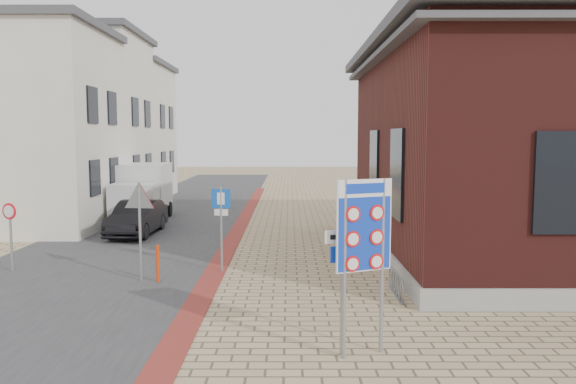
# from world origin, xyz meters

# --- Properties ---
(ground) EXTENTS (120.00, 120.00, 0.00)m
(ground) POSITION_xyz_m (0.00, 0.00, 0.00)
(ground) COLOR tan
(ground) RESTS_ON ground
(road_strip) EXTENTS (7.00, 60.00, 0.02)m
(road_strip) POSITION_xyz_m (-5.50, 15.00, 0.01)
(road_strip) COLOR #38383A
(road_strip) RESTS_ON ground
(curb_strip) EXTENTS (0.60, 40.00, 0.02)m
(curb_strip) POSITION_xyz_m (-2.00, 10.00, 0.01)
(curb_strip) COLOR maroon
(curb_strip) RESTS_ON ground
(brick_building) EXTENTS (13.00, 13.00, 6.80)m
(brick_building) POSITION_xyz_m (8.99, 7.00, 3.49)
(brick_building) COLOR gray
(brick_building) RESTS_ON ground
(townhouse_near) EXTENTS (7.40, 6.40, 8.30)m
(townhouse_near) POSITION_xyz_m (-10.99, 12.00, 4.17)
(townhouse_near) COLOR silver
(townhouse_near) RESTS_ON ground
(townhouse_mid) EXTENTS (7.40, 6.40, 9.10)m
(townhouse_mid) POSITION_xyz_m (-10.99, 18.00, 4.57)
(townhouse_mid) COLOR silver
(townhouse_mid) RESTS_ON ground
(townhouse_far) EXTENTS (7.40, 6.40, 8.30)m
(townhouse_far) POSITION_xyz_m (-10.99, 24.00, 4.17)
(townhouse_far) COLOR silver
(townhouse_far) RESTS_ON ground
(bike_rack) EXTENTS (0.08, 1.80, 0.60)m
(bike_rack) POSITION_xyz_m (2.65, 2.20, 0.26)
(bike_rack) COLOR slate
(bike_rack) RESTS_ON ground
(sedan) EXTENTS (1.53, 4.06, 1.32)m
(sedan) POSITION_xyz_m (-5.79, 10.52, 0.66)
(sedan) COLOR black
(sedan) RESTS_ON ground
(box_truck) EXTENTS (2.29, 4.96, 2.54)m
(box_truck) POSITION_xyz_m (-6.51, 14.22, 1.31)
(box_truck) COLOR slate
(box_truck) RESTS_ON ground
(border_sign) EXTENTS (0.99, 0.45, 3.08)m
(border_sign) POSITION_xyz_m (1.36, -1.50, 2.22)
(border_sign) COLOR gray
(border_sign) RESTS_ON ground
(essen_sign) EXTENTS (0.63, 0.18, 2.34)m
(essen_sign) POSITION_xyz_m (1.00, -1.50, 1.54)
(essen_sign) COLOR gray
(essen_sign) RESTS_ON ground
(parking_sign) EXTENTS (0.53, 0.14, 2.42)m
(parking_sign) POSITION_xyz_m (-1.80, 4.50, 1.64)
(parking_sign) COLOR gray
(parking_sign) RESTS_ON ground
(yield_sign) EXTENTS (0.91, 0.17, 2.57)m
(yield_sign) POSITION_xyz_m (-3.80, 3.50, 1.97)
(yield_sign) COLOR gray
(yield_sign) RESTS_ON ground
(speed_sign) EXTENTS (0.45, 0.17, 1.95)m
(speed_sign) POSITION_xyz_m (-7.68, 4.50, 1.27)
(speed_sign) COLOR gray
(speed_sign) RESTS_ON ground
(bollard) EXTENTS (0.09, 0.09, 0.99)m
(bollard) POSITION_xyz_m (-3.33, 3.37, 0.49)
(bollard) COLOR red
(bollard) RESTS_ON ground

